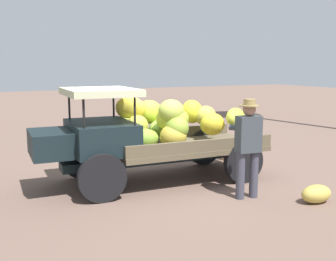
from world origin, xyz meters
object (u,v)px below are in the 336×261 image
(truck, at_px, (147,134))
(loose_banana_bunch, at_px, (316,194))
(farmer, at_px, (248,143))
(wooden_crate, at_px, (236,153))

(truck, distance_m, loose_banana_bunch, 3.24)
(farmer, bearing_deg, wooden_crate, -23.95)
(loose_banana_bunch, bearing_deg, farmer, -40.13)
(truck, relative_size, farmer, 2.65)
(wooden_crate, bearing_deg, truck, 14.42)
(truck, xyz_separation_m, farmer, (-1.13, 1.68, 0.02))
(wooden_crate, xyz_separation_m, loose_banana_bunch, (0.64, 3.10, -0.03))
(farmer, relative_size, wooden_crate, 3.41)
(truck, bearing_deg, loose_banana_bunch, 132.85)
(truck, height_order, loose_banana_bunch, truck)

